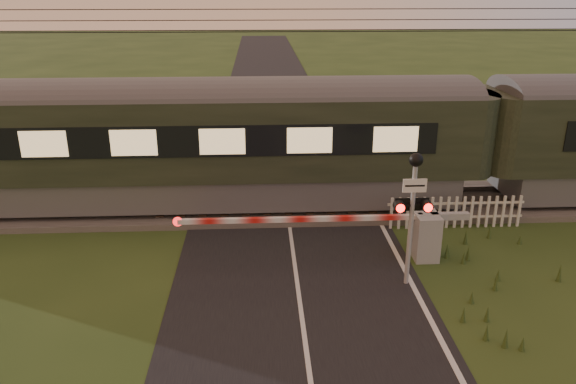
{
  "coord_description": "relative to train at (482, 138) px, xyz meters",
  "views": [
    {
      "loc": [
        -0.84,
        -10.34,
        6.78
      ],
      "look_at": [
        -0.13,
        3.2,
        1.74
      ],
      "focal_mm": 35.0,
      "sensor_mm": 36.0,
      "label": 1
    }
  ],
  "objects": [
    {
      "name": "boom_gate",
      "position": [
        -3.09,
        -3.68,
        -1.51
      ],
      "size": [
        7.62,
        0.95,
        1.26
      ],
      "color": "gray",
      "rests_on": "ground"
    },
    {
      "name": "train",
      "position": [
        0.0,
        0.0,
        0.0
      ],
      "size": [
        41.15,
        2.84,
        3.83
      ],
      "color": "slate",
      "rests_on": "ground"
    },
    {
      "name": "overhead_wires",
      "position": [
        -6.17,
        0.0,
        3.52
      ],
      "size": [
        120.0,
        0.62,
        0.62
      ],
      "color": "black",
      "rests_on": "ground"
    },
    {
      "name": "crossing_signal",
      "position": [
        -3.54,
        -5.1,
        0.05
      ],
      "size": [
        0.83,
        0.35,
        3.27
      ],
      "color": "gray",
      "rests_on": "ground"
    },
    {
      "name": "ground",
      "position": [
        -6.17,
        -6.5,
        -2.2
      ],
      "size": [
        160.0,
        160.0,
        0.0
      ],
      "primitive_type": "plane",
      "color": "#293D17",
      "rests_on": "ground"
    },
    {
      "name": "picket_fence",
      "position": [
        -1.3,
        -1.89,
        -1.71
      ],
      "size": [
        4.05,
        0.08,
        0.98
      ],
      "color": "silver",
      "rests_on": "ground"
    },
    {
      "name": "track_bed",
      "position": [
        -6.17,
        0.0,
        -2.14
      ],
      "size": [
        140.0,
        3.4,
        0.39
      ],
      "color": "#47423D",
      "rests_on": "ground"
    },
    {
      "name": "road",
      "position": [
        -6.15,
        -6.73,
        -2.19
      ],
      "size": [
        6.0,
        140.0,
        0.03
      ],
      "color": "black",
      "rests_on": "ground"
    }
  ]
}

